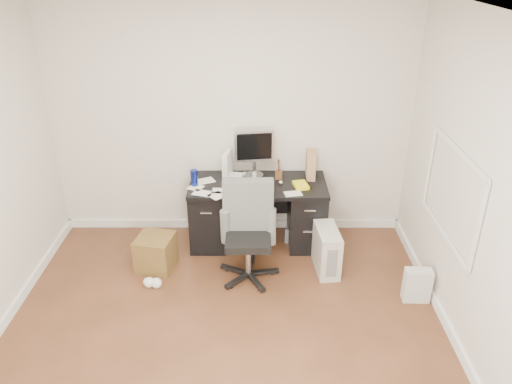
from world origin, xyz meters
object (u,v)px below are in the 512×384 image
at_px(desk, 258,211).
at_px(office_chair, 248,234).
at_px(pc_tower, 327,250).
at_px(wicker_basket, 156,252).
at_px(lcd_monitor, 254,153).
at_px(keyboard, 253,188).

bearing_deg(desk, office_chair, -98.21).
height_order(pc_tower, wicker_basket, pc_tower).
bearing_deg(lcd_monitor, desk, -84.87).
height_order(lcd_monitor, office_chair, lcd_monitor).
height_order(desk, wicker_basket, desk).
height_order(lcd_monitor, pc_tower, lcd_monitor).
xyz_separation_m(lcd_monitor, pc_tower, (0.76, -0.74, -0.79)).
distance_m(lcd_monitor, pc_tower, 1.32).
bearing_deg(lcd_monitor, office_chair, -100.95).
relative_size(lcd_monitor, office_chair, 0.54).
height_order(keyboard, pc_tower, keyboard).
bearing_deg(wicker_basket, keyboard, 19.49).
height_order(office_chair, pc_tower, office_chair).
relative_size(desk, office_chair, 1.46).
bearing_deg(lcd_monitor, wicker_basket, -153.32).
distance_m(lcd_monitor, wicker_basket, 1.51).
xyz_separation_m(lcd_monitor, wicker_basket, (-1.04, -0.70, -0.84)).
bearing_deg(wicker_basket, lcd_monitor, 33.93).
distance_m(desk, keyboard, 0.39).
bearing_deg(keyboard, desk, 66.06).
relative_size(office_chair, pc_tower, 2.14).
height_order(desk, keyboard, keyboard).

